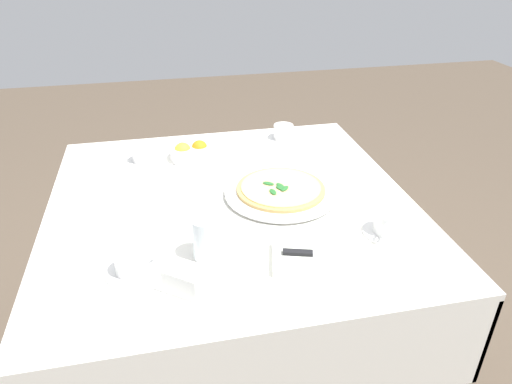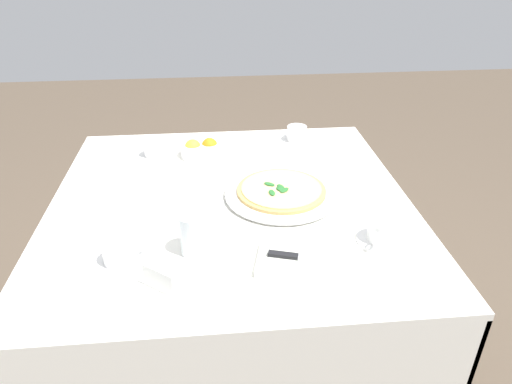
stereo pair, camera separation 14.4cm
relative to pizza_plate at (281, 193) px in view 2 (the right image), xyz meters
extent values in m
plane|color=brown|center=(-0.16, 0.00, -0.75)|extent=(8.00, 8.00, 0.00)
cube|color=white|center=(-0.16, 0.00, -0.02)|extent=(1.09, 1.09, 0.02)
cube|color=white|center=(-0.16, -0.54, -0.17)|extent=(1.09, 0.01, 0.28)
cube|color=white|center=(-0.16, 0.54, -0.17)|extent=(1.09, 0.01, 0.28)
cube|color=white|center=(-0.70, 0.00, -0.17)|extent=(0.01, 1.09, 0.28)
cube|color=white|center=(0.38, 0.00, -0.17)|extent=(0.01, 1.09, 0.28)
cylinder|color=brown|center=(-0.61, 0.45, -0.39)|extent=(0.06, 0.06, 0.72)
cylinder|color=brown|center=(0.30, 0.45, -0.39)|extent=(0.06, 0.06, 0.72)
cylinder|color=white|center=(0.00, 0.00, -0.01)|extent=(0.21, 0.21, 0.01)
cylinder|color=white|center=(0.00, 0.00, 0.00)|extent=(0.35, 0.35, 0.01)
cylinder|color=#DBAD60|center=(0.00, 0.00, 0.01)|extent=(0.27, 0.27, 0.01)
cylinder|color=#F4DB8E|center=(0.00, 0.00, 0.02)|extent=(0.25, 0.25, 0.00)
ellipsoid|color=#2D7533|center=(-0.03, 0.02, 0.02)|extent=(0.04, 0.04, 0.01)
ellipsoid|color=#2D7533|center=(-0.03, -0.04, 0.02)|extent=(0.02, 0.04, 0.01)
ellipsoid|color=#2D7533|center=(0.01, -0.02, 0.02)|extent=(0.04, 0.04, 0.01)
ellipsoid|color=#2D7533|center=(0.00, -0.02, 0.02)|extent=(0.04, 0.04, 0.01)
ellipsoid|color=#2D7533|center=(0.00, 0.00, 0.02)|extent=(0.03, 0.04, 0.01)
cylinder|color=white|center=(-0.45, -0.29, -0.01)|extent=(0.13, 0.13, 0.01)
cylinder|color=white|center=(-0.45, -0.29, 0.02)|extent=(0.08, 0.08, 0.05)
torus|color=white|center=(-0.40, -0.27, 0.02)|extent=(0.04, 0.02, 0.03)
cylinder|color=black|center=(-0.45, -0.29, 0.04)|extent=(0.07, 0.07, 0.00)
cylinder|color=white|center=(0.12, 0.42, -0.01)|extent=(0.13, 0.13, 0.01)
cylinder|color=white|center=(0.12, 0.42, 0.02)|extent=(0.08, 0.08, 0.06)
torus|color=white|center=(0.10, 0.46, 0.03)|extent=(0.02, 0.04, 0.03)
cylinder|color=black|center=(0.12, 0.42, 0.05)|extent=(0.07, 0.07, 0.00)
cylinder|color=white|center=(-0.41, 0.33, -0.01)|extent=(0.13, 0.13, 0.01)
cylinder|color=white|center=(-0.41, 0.33, 0.03)|extent=(0.08, 0.08, 0.06)
torus|color=white|center=(-0.38, 0.36, 0.03)|extent=(0.03, 0.03, 0.03)
cylinder|color=black|center=(-0.41, 0.33, 0.05)|extent=(0.07, 0.07, 0.00)
cylinder|color=white|center=(0.23, -0.26, -0.01)|extent=(0.13, 0.13, 0.01)
cylinder|color=white|center=(0.23, -0.26, 0.02)|extent=(0.08, 0.08, 0.06)
torus|color=white|center=(0.20, -0.30, 0.03)|extent=(0.03, 0.03, 0.03)
cylinder|color=black|center=(0.23, -0.26, 0.05)|extent=(0.07, 0.07, 0.00)
cylinder|color=white|center=(-0.26, -0.26, 0.04)|extent=(0.07, 0.07, 0.11)
cylinder|color=silver|center=(-0.26, -0.26, 0.02)|extent=(0.06, 0.06, 0.06)
cube|color=white|center=(0.00, -0.34, 0.00)|extent=(0.24, 0.18, 0.02)
cube|color=silver|center=(0.05, -0.36, 0.01)|extent=(0.12, 0.05, 0.01)
cube|color=black|center=(-0.04, -0.33, 0.01)|extent=(0.08, 0.04, 0.01)
cylinder|color=white|center=(-0.25, 0.32, 0.01)|extent=(0.15, 0.15, 0.04)
sphere|color=orange|center=(-0.22, 0.33, 0.03)|extent=(0.06, 0.06, 0.06)
sphere|color=yellow|center=(-0.28, 0.32, 0.03)|extent=(0.06, 0.06, 0.06)
cube|color=white|center=(-0.34, -0.41, 0.02)|extent=(0.07, 0.06, 0.06)
camera|label=1|loc=(-0.34, -1.23, 0.72)|focal=32.89mm
camera|label=2|loc=(-0.20, -1.25, 0.72)|focal=32.89mm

